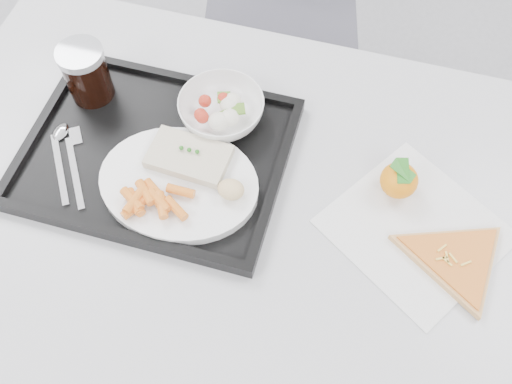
# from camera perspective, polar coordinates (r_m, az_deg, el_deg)

# --- Properties ---
(room) EXTENTS (6.04, 7.04, 2.84)m
(room) POSITION_cam_1_polar(r_m,az_deg,el_deg) (0.28, -21.88, 12.17)
(room) COLOR gray
(room) RESTS_ON ground
(table) EXTENTS (1.20, 0.80, 0.75)m
(table) POSITION_cam_1_polar(r_m,az_deg,el_deg) (1.02, -1.06, -3.05)
(table) COLOR #AEAEB0
(table) RESTS_ON ground
(tray) EXTENTS (0.45, 0.35, 0.03)m
(tray) POSITION_cam_1_polar(r_m,az_deg,el_deg) (1.01, -9.93, 3.77)
(tray) COLOR black
(tray) RESTS_ON table
(dinner_plate) EXTENTS (0.27, 0.27, 0.02)m
(dinner_plate) POSITION_cam_1_polar(r_m,az_deg,el_deg) (0.96, -7.71, 0.86)
(dinner_plate) COLOR white
(dinner_plate) RESTS_ON tray
(fish_fillet) EXTENTS (0.14, 0.09, 0.03)m
(fish_fillet) POSITION_cam_1_polar(r_m,az_deg,el_deg) (0.96, -6.72, 3.55)
(fish_fillet) COLOR beige
(fish_fillet) RESTS_ON dinner_plate
(bread_roll) EXTENTS (0.05, 0.05, 0.03)m
(bread_roll) POSITION_cam_1_polar(r_m,az_deg,el_deg) (0.92, -2.52, 0.26)
(bread_roll) COLOR #EACB83
(bread_roll) RESTS_ON dinner_plate
(salad_bowl) EXTENTS (0.15, 0.15, 0.05)m
(salad_bowl) POSITION_cam_1_polar(r_m,az_deg,el_deg) (1.02, -3.46, 8.22)
(salad_bowl) COLOR white
(salad_bowl) RESTS_ON tray
(cola_glass) EXTENTS (0.08, 0.08, 0.11)m
(cola_glass) POSITION_cam_1_polar(r_m,az_deg,el_deg) (1.08, -16.63, 11.40)
(cola_glass) COLOR black
(cola_glass) RESTS_ON tray
(cutlery) EXTENTS (0.13, 0.16, 0.01)m
(cutlery) POSITION_cam_1_polar(r_m,az_deg,el_deg) (1.04, -18.47, 3.59)
(cutlery) COLOR silver
(cutlery) RESTS_ON tray
(napkin) EXTENTS (0.34, 0.34, 0.00)m
(napkin) POSITION_cam_1_polar(r_m,az_deg,el_deg) (0.97, 15.63, -3.60)
(napkin) COLOR silver
(napkin) RESTS_ON table
(tangerine) EXTENTS (0.07, 0.07, 0.07)m
(tangerine) POSITION_cam_1_polar(r_m,az_deg,el_deg) (0.97, 14.11, 1.15)
(tangerine) COLOR orange
(tangerine) RESTS_ON napkin
(pizza_slice) EXTENTS (0.24, 0.24, 0.02)m
(pizza_slice) POSITION_cam_1_polar(r_m,az_deg,el_deg) (0.95, 19.33, -6.41)
(pizza_slice) COLOR tan
(pizza_slice) RESTS_ON napkin
(carrot_pile) EXTENTS (0.12, 0.08, 0.02)m
(carrot_pile) POSITION_cam_1_polar(r_m,az_deg,el_deg) (0.92, -10.53, -0.78)
(carrot_pile) COLOR orange
(carrot_pile) RESTS_ON dinner_plate
(salad_contents) EXTENTS (0.09, 0.08, 0.03)m
(salad_contents) POSITION_cam_1_polar(r_m,az_deg,el_deg) (1.01, -3.46, 8.02)
(salad_contents) COLOR #B32B1A
(salad_contents) RESTS_ON salad_bowl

